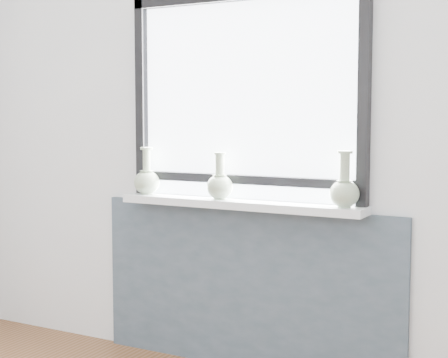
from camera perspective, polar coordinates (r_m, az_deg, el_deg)
The scene contains 7 objects.
back_wall at distance 3.53m, azimuth 2.01°, elevation 4.87°, with size 3.60×0.02×2.60m, color silver.
apron_panel at distance 3.62m, azimuth 1.75°, elevation -9.04°, with size 1.70×0.03×0.86m, color #475465.
windowsill at distance 3.47m, azimuth 1.26°, elevation -2.09°, with size 1.32×0.18×0.04m, color silver.
window at distance 3.50m, azimuth 1.75°, elevation 7.17°, with size 1.30×0.06×1.05m.
vase_a at distance 3.74m, azimuth -6.44°, elevation -0.07°, with size 0.14×0.14×0.26m.
vase_b at distance 3.50m, azimuth -0.36°, elevation -0.43°, with size 0.14×0.14×0.24m.
vase_c at distance 3.23m, azimuth 9.97°, elevation -0.89°, with size 0.14×0.14×0.26m.
Camera 1 is at (1.57, -1.36, 1.33)m, focal length 55.00 mm.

